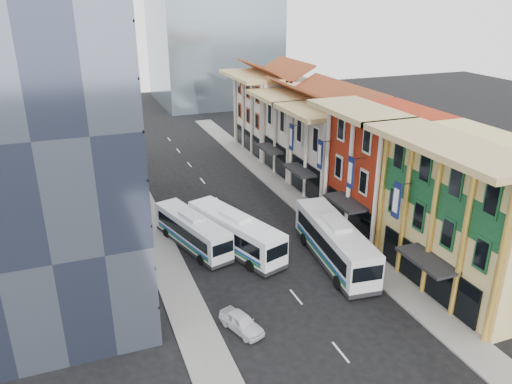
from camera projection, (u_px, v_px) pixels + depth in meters
name	position (u px, v px, depth m)	size (l,w,h in m)	color
ground	(348.00, 362.00, 32.52)	(200.00, 200.00, 0.00)	black
sidewalk_right	(312.00, 213.00, 54.38)	(3.00, 90.00, 0.15)	slate
sidewalk_left	(156.00, 238.00, 48.74)	(3.00, 90.00, 0.15)	slate
shophouse_tan	(476.00, 216.00, 39.26)	(8.00, 14.00, 12.00)	#DAC97E
shophouse_red	(387.00, 169.00, 49.67)	(8.00, 10.00, 12.00)	#9D2811
shophouse_cream_near	(338.00, 152.00, 58.27)	(8.00, 9.00, 10.00)	silver
shophouse_cream_mid	(304.00, 134.00, 66.07)	(8.00, 9.00, 10.00)	silver
shophouse_cream_far	(274.00, 113.00, 74.99)	(8.00, 12.00, 11.00)	silver
office_tower	(37.00, 97.00, 37.77)	(12.00, 26.00, 30.00)	#384159
office_block_far	(61.00, 128.00, 61.02)	(10.00, 18.00, 14.00)	gray
bus_left_near	(235.00, 232.00, 45.93)	(2.73, 11.67, 3.74)	white
bus_left_far	(192.00, 230.00, 46.70)	(2.44, 10.44, 3.35)	silver
bus_right	(335.00, 242.00, 43.87)	(2.95, 12.60, 4.04)	silver
sedan_left	(241.00, 322.00, 35.35)	(1.54, 3.82, 1.30)	silver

